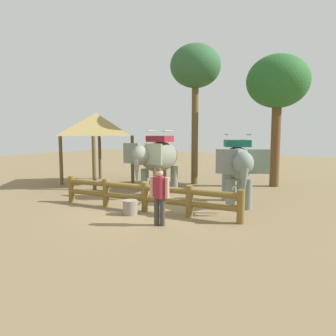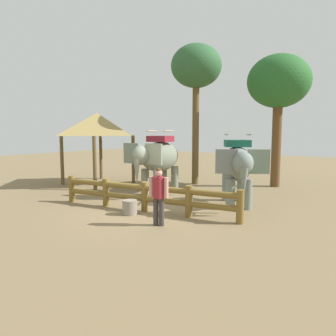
{
  "view_description": "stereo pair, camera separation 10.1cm",
  "coord_description": "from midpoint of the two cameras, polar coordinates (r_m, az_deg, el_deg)",
  "views": [
    {
      "loc": [
        6.72,
        -9.09,
        2.8
      ],
      "look_at": [
        0.0,
        1.24,
        1.4
      ],
      "focal_mm": 34.12,
      "sensor_mm": 36.0,
      "label": 1
    },
    {
      "loc": [
        6.81,
        -9.03,
        2.8
      ],
      "look_at": [
        0.0,
        1.24,
        1.4
      ],
      "focal_mm": 34.12,
      "sensor_mm": 36.0,
      "label": 2
    }
  ],
  "objects": [
    {
      "name": "ground_plane",
      "position": [
        11.65,
        -3.14,
        -7.44
      ],
      "size": [
        60.0,
        60.0,
        0.0
      ],
      "primitive_type": "plane",
      "color": "olive"
    },
    {
      "name": "log_fence",
      "position": [
        11.31,
        -3.95,
        -4.72
      ],
      "size": [
        7.0,
        1.02,
        1.05
      ],
      "color": "brown",
      "rests_on": "ground"
    },
    {
      "name": "elephant_near_left",
      "position": [
        14.47,
        -1.62,
        1.76
      ],
      "size": [
        1.91,
        3.34,
        2.87
      ],
      "color": "slate",
      "rests_on": "ground"
    },
    {
      "name": "elephant_center",
      "position": [
        12.28,
        12.53,
        0.41
      ],
      "size": [
        2.58,
        3.18,
        2.73
      ],
      "color": "slate",
      "rests_on": "ground"
    },
    {
      "name": "tourist_woman_in_black",
      "position": [
        9.52,
        -1.38,
        -4.38
      ],
      "size": [
        0.61,
        0.4,
        1.74
      ],
      "color": "#3A3635",
      "rests_on": "ground"
    },
    {
      "name": "thatched_shelter",
      "position": [
        17.53,
        -12.36,
        7.51
      ],
      "size": [
        3.84,
        3.84,
        3.8
      ],
      "color": "brown",
      "rests_on": "ground"
    },
    {
      "name": "tree_far_left",
      "position": [
        17.32,
        19.32,
        14.05
      ],
      "size": [
        3.09,
        3.09,
        6.62
      ],
      "color": "brown",
      "rests_on": "ground"
    },
    {
      "name": "tree_back_center",
      "position": [
        17.39,
        5.23,
        17.23
      ],
      "size": [
        2.63,
        2.63,
        7.31
      ],
      "color": "brown",
      "rests_on": "ground"
    },
    {
      "name": "feed_bucket",
      "position": [
        11.01,
        -6.56,
        -6.97
      ],
      "size": [
        0.5,
        0.5,
        0.49
      ],
      "color": "gray",
      "rests_on": "ground"
    }
  ]
}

